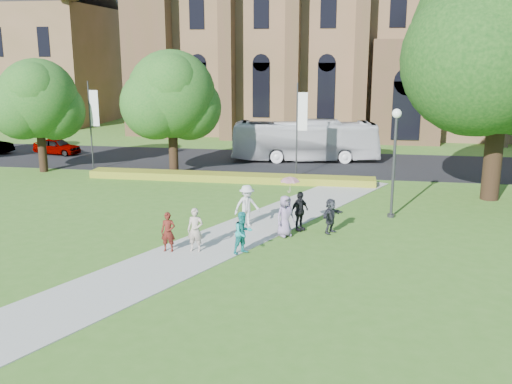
% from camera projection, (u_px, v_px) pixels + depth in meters
% --- Properties ---
extents(ground, '(160.00, 160.00, 0.00)m').
position_uv_depth(ground, '(208.00, 253.00, 22.71)').
color(ground, '#3F7021').
rests_on(ground, ground).
extents(road, '(160.00, 10.00, 0.02)m').
position_uv_depth(road, '(275.00, 162.00, 41.88)').
color(road, black).
rests_on(road, ground).
extents(footpath, '(15.58, 28.54, 0.04)m').
position_uv_depth(footpath, '(214.00, 244.00, 23.66)').
color(footpath, '#B2B2A8').
rests_on(footpath, ground).
extents(flower_hedge, '(18.00, 1.40, 0.45)m').
position_uv_depth(flower_hedge, '(229.00, 177.00, 35.64)').
color(flower_hedge, gold).
rests_on(flower_hedge, ground).
extents(cathedral, '(52.60, 18.25, 28.00)m').
position_uv_depth(cathedral, '(404.00, 0.00, 56.14)').
color(cathedral, brown).
rests_on(cathedral, ground).
extents(building_west, '(22.00, 14.00, 18.30)m').
position_uv_depth(building_west, '(12.00, 42.00, 66.34)').
color(building_west, brown).
rests_on(building_west, ground).
extents(streetlamp, '(0.44, 0.44, 5.24)m').
position_uv_depth(streetlamp, '(395.00, 150.00, 26.95)').
color(streetlamp, '#38383D').
rests_on(streetlamp, ground).
extents(large_tree, '(9.60, 9.60, 13.20)m').
position_uv_depth(large_tree, '(504.00, 41.00, 29.19)').
color(large_tree, '#332114').
rests_on(large_tree, ground).
extents(street_tree_0, '(5.20, 5.20, 7.50)m').
position_uv_depth(street_tree_0, '(38.00, 99.00, 37.43)').
color(street_tree_0, '#332114').
rests_on(street_tree_0, ground).
extents(street_tree_1, '(5.60, 5.60, 8.05)m').
position_uv_depth(street_tree_1, '(171.00, 94.00, 36.36)').
color(street_tree_1, '#332114').
rests_on(street_tree_1, ground).
extents(banner_pole_0, '(0.70, 0.10, 6.00)m').
position_uv_depth(banner_pole_0, '(299.00, 124.00, 36.15)').
color(banner_pole_0, '#38383D').
rests_on(banner_pole_0, ground).
extents(banner_pole_1, '(0.70, 0.10, 6.00)m').
position_uv_depth(banner_pole_1, '(92.00, 120.00, 38.42)').
color(banner_pole_1, '#38383D').
rests_on(banner_pole_1, ground).
extents(tour_coach, '(11.06, 4.05, 3.01)m').
position_uv_depth(tour_coach, '(305.00, 141.00, 42.06)').
color(tour_coach, white).
rests_on(tour_coach, road).
extents(car_0, '(3.96, 2.10, 1.28)m').
position_uv_depth(car_0, '(57.00, 146.00, 44.97)').
color(car_0, gray).
rests_on(car_0, road).
extents(pedestrian_0, '(0.60, 0.42, 1.60)m').
position_uv_depth(pedestrian_0, '(168.00, 232.00, 22.60)').
color(pedestrian_0, '#531A13').
rests_on(pedestrian_0, footpath).
extents(pedestrian_1, '(1.04, 1.04, 1.70)m').
position_uv_depth(pedestrian_1, '(243.00, 233.00, 22.32)').
color(pedestrian_1, teal).
rests_on(pedestrian_1, footpath).
extents(pedestrian_2, '(1.42, 1.29, 1.92)m').
position_uv_depth(pedestrian_2, '(247.00, 206.00, 25.92)').
color(pedestrian_2, silver).
rests_on(pedestrian_2, footpath).
extents(pedestrian_3, '(0.99, 1.07, 1.77)m').
position_uv_depth(pedestrian_3, '(300.00, 211.00, 25.30)').
color(pedestrian_3, black).
rests_on(pedestrian_3, footpath).
extents(pedestrian_4, '(1.03, 1.01, 1.79)m').
position_uv_depth(pedestrian_4, '(285.00, 216.00, 24.50)').
color(pedestrian_4, gray).
rests_on(pedestrian_4, footpath).
extents(pedestrian_5, '(1.13, 1.47, 1.55)m').
position_uv_depth(pedestrian_5, '(331.00, 216.00, 24.97)').
color(pedestrian_5, '#2B2C33').
rests_on(pedestrian_5, footpath).
extents(pedestrian_6, '(0.65, 0.43, 1.76)m').
position_uv_depth(pedestrian_6, '(195.00, 230.00, 22.59)').
color(pedestrian_6, '#AC9C8F').
rests_on(pedestrian_6, footpath).
extents(parasol, '(0.98, 0.98, 0.72)m').
position_uv_depth(parasol, '(290.00, 187.00, 24.28)').
color(parasol, '#CF92A2').
rests_on(parasol, pedestrian_4).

